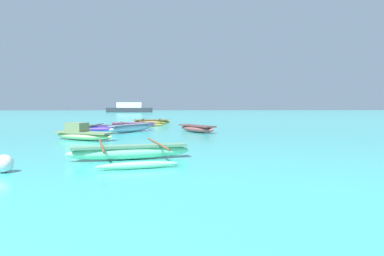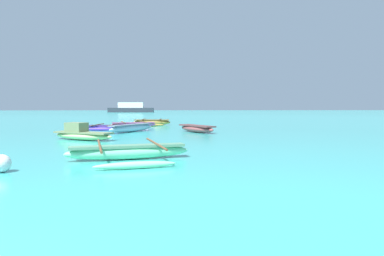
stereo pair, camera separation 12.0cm
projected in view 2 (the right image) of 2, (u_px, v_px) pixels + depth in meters
name	position (u px, v px, depth m)	size (l,w,h in m)	color
moored_boat_0	(132.00, 128.00, 21.95)	(2.63, 3.85, 0.50)	#A9C5E2
moored_boat_1	(197.00, 128.00, 21.61)	(2.39, 3.27, 0.46)	#934C4B
moored_boat_2	(128.00, 152.00, 10.75)	(3.88, 4.00, 0.51)	#86E8AF
moored_boat_3	(105.00, 127.00, 24.47)	(2.55, 3.22, 0.36)	#5633B0
moored_boat_4	(82.00, 134.00, 16.84)	(3.43, 2.32, 0.85)	#B7D788
moored_boat_5	(152.00, 122.00, 29.53)	(3.23, 3.06, 0.54)	#AB8939
moored_boat_6	(133.00, 125.00, 26.90)	(3.60, 3.60, 0.43)	pink
mooring_buoy_0	(2.00, 163.00, 8.66)	(0.46, 0.46, 0.46)	white
distant_ferry	(131.00, 108.00, 86.00)	(11.29, 2.48, 2.48)	#2D333D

